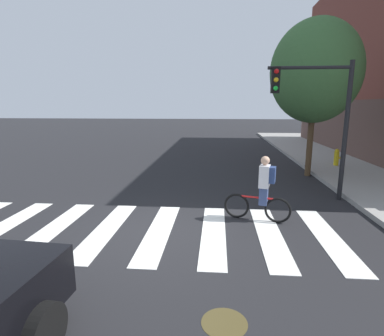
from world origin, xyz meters
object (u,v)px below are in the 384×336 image
at_px(manhole_cover, 224,323).
at_px(street_tree_near, 315,72).
at_px(fire_hydrant, 337,157).
at_px(cyclist, 263,189).
at_px(traffic_light_near, 319,107).

bearing_deg(manhole_cover, street_tree_near, 68.35).
bearing_deg(fire_hydrant, cyclist, -122.08).
bearing_deg(traffic_light_near, fire_hydrant, 63.05).
relative_size(traffic_light_near, street_tree_near, 0.67).
distance_m(fire_hydrant, street_tree_near, 4.40).
relative_size(manhole_cover, traffic_light_near, 0.15).
height_order(manhole_cover, traffic_light_near, traffic_light_near).
xyz_separation_m(traffic_light_near, fire_hydrant, (2.55, 5.01, -2.33)).
bearing_deg(cyclist, manhole_cover, -104.73).
relative_size(cyclist, fire_hydrant, 2.17).
distance_m(cyclist, street_tree_near, 6.90).
xyz_separation_m(fire_hydrant, street_tree_near, (-1.75, -1.64, 3.69)).
xyz_separation_m(traffic_light_near, street_tree_near, (0.80, 3.37, 1.36)).
height_order(cyclist, fire_hydrant, cyclist).
xyz_separation_m(manhole_cover, traffic_light_near, (2.88, 5.90, 2.86)).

